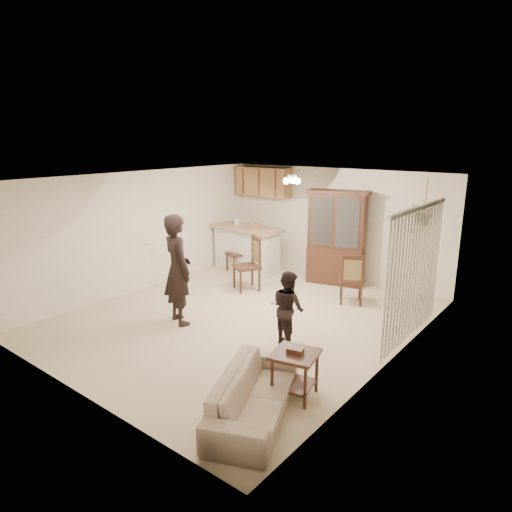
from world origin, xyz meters
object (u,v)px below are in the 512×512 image
Objects in this scene: sofa at (255,386)px; china_hutch at (336,238)px; child at (288,303)px; adult at (178,273)px; side_table at (295,374)px; chair_bar at (237,260)px; chair_hutch_left at (247,275)px; chair_hutch_right at (351,289)px.

china_hutch is (-1.70, 5.04, 0.65)m from sofa.
china_hutch is (-0.92, 3.21, 0.34)m from child.
side_table is at bearing -173.85° from adult.
child is 1.35× the size of chair_bar.
adult is 2.04m from child.
chair_bar is (-1.22, 2.99, -0.62)m from adult.
adult is at bearing 165.95° from side_table.
chair_bar is at bearing -176.53° from china_hutch.
chair_hutch_left is (1.03, -0.89, 0.04)m from chair_bar.
chair_hutch_left is at bearing 17.29° from sofa.
china_hutch is at bearing -85.68° from adult.
chair_bar is at bearing -15.98° from child.
adult reaches higher than chair_hutch_right.
adult is 3.29m from chair_bar.
adult is 1.57× the size of chair_hutch_left.
child is at bearing -18.27° from chair_bar.
chair_hutch_right is at bearing -104.50° from adult.
side_table is 0.66× the size of chair_bar.
china_hutch is at bearing 82.40° from chair_hutch_left.
child reaches higher than sofa.
child is 2.05× the size of side_table.
chair_hutch_right is (0.86, -0.93, -0.73)m from china_hutch.
china_hutch reaches higher than chair_hutch_right.
sofa is at bearing -104.01° from side_table.
adult is at bearing -119.51° from china_hutch.
chair_hutch_right reaches higher than chair_bar.
sofa is 4.19m from chair_hutch_right.
child is 1.57m from side_table.
side_table is 0.65× the size of chair_hutch_right.
chair_bar is at bearing -33.66° from chair_hutch_right.
sofa is at bearing 174.18° from adult.
chair_hutch_right is (3.13, -0.23, 0.00)m from chair_bar.
china_hutch reaches higher than adult.
chair_hutch_right reaches higher than sofa.
sofa is at bearing -19.02° from chair_hutch_left.
side_table is (0.93, -1.21, -0.37)m from child.
child is at bearing -146.02° from adult.
chair_bar is (-3.19, 2.51, -0.39)m from child.
china_hutch is 1.47m from chair_hutch_right.
chair_hutch_left reaches higher than chair_bar.
chair_hutch_right is at bearing -11.71° from sofa.
adult is 3.41m from chair_hutch_right.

